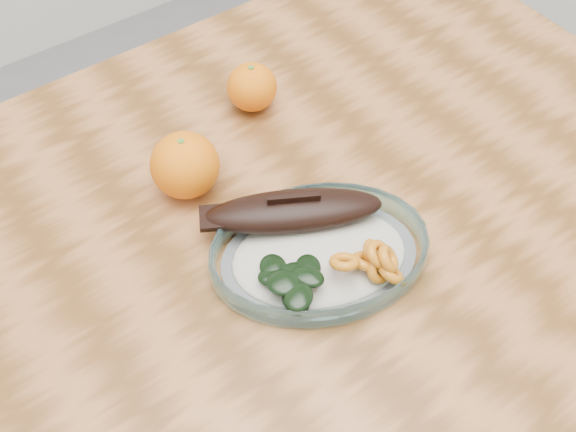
# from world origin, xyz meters

# --- Properties ---
(dining_table) EXTENTS (1.20, 0.80, 0.75)m
(dining_table) POSITION_xyz_m (0.00, 0.00, 0.65)
(dining_table) COLOR brown
(dining_table) RESTS_ON ground
(plated_meal) EXTENTS (0.58, 0.58, 0.07)m
(plated_meal) POSITION_xyz_m (0.04, -0.06, 0.77)
(plated_meal) COLOR white
(plated_meal) RESTS_ON dining_table
(orange_left) EXTENTS (0.08, 0.08, 0.08)m
(orange_left) POSITION_xyz_m (-0.03, 0.12, 0.79)
(orange_left) COLOR orange
(orange_left) RESTS_ON dining_table
(orange_right) EXTENTS (0.07, 0.07, 0.07)m
(orange_right) POSITION_xyz_m (0.12, 0.19, 0.78)
(orange_right) COLOR orange
(orange_right) RESTS_ON dining_table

